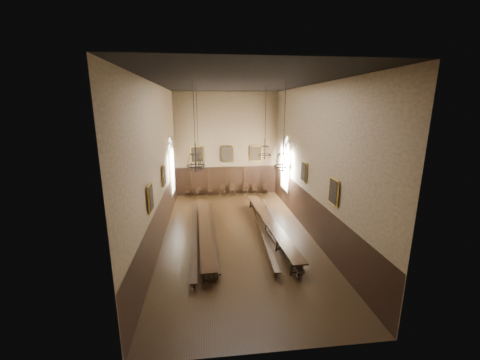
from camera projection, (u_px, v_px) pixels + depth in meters
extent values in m
cube|color=black|center=(238.00, 236.00, 18.20)|extent=(9.00, 18.00, 0.02)
cube|color=black|center=(237.00, 83.00, 16.01)|extent=(9.00, 18.00, 0.02)
cube|color=#8D7357|center=(227.00, 145.00, 25.79)|extent=(9.00, 0.02, 9.00)
cube|color=#8D7357|center=(271.00, 223.00, 8.43)|extent=(9.00, 0.02, 9.00)
cube|color=#8D7357|center=(158.00, 166.00, 16.61)|extent=(0.02, 18.00, 9.00)
cube|color=#8D7357|center=(312.00, 162.00, 17.61)|extent=(0.02, 18.00, 9.00)
cube|color=black|center=(205.00, 227.00, 17.54)|extent=(1.12, 10.27, 0.07)
cube|color=black|center=(270.00, 221.00, 18.38)|extent=(1.31, 10.76, 0.08)
cube|color=black|center=(194.00, 232.00, 17.56)|extent=(0.64, 10.75, 0.05)
cube|color=black|center=(213.00, 229.00, 18.03)|extent=(0.46, 10.13, 0.05)
cube|color=black|center=(261.00, 226.00, 18.45)|extent=(0.87, 10.77, 0.05)
cube|color=black|center=(278.00, 226.00, 18.47)|extent=(0.75, 10.77, 0.05)
cube|color=black|center=(188.00, 192.00, 25.89)|extent=(0.49, 0.49, 0.05)
cube|color=black|center=(188.00, 189.00, 26.00)|extent=(0.42, 0.11, 0.50)
cube|color=black|center=(199.00, 192.00, 26.07)|extent=(0.41, 0.41, 0.05)
cube|color=black|center=(199.00, 189.00, 26.17)|extent=(0.38, 0.07, 0.45)
cube|color=black|center=(210.00, 191.00, 26.21)|extent=(0.39, 0.39, 0.05)
cube|color=black|center=(210.00, 188.00, 26.31)|extent=(0.39, 0.04, 0.46)
cube|color=black|center=(223.00, 191.00, 26.21)|extent=(0.51, 0.51, 0.05)
cube|color=black|center=(222.00, 188.00, 26.32)|extent=(0.42, 0.14, 0.50)
cube|color=black|center=(232.00, 190.00, 26.34)|extent=(0.45, 0.45, 0.05)
cube|color=black|center=(232.00, 187.00, 26.46)|extent=(0.44, 0.05, 0.53)
cube|color=black|center=(245.00, 190.00, 26.46)|extent=(0.54, 0.54, 0.05)
cube|color=black|center=(245.00, 186.00, 26.58)|extent=(0.44, 0.15, 0.53)
cube|color=black|center=(255.00, 190.00, 26.65)|extent=(0.45, 0.45, 0.05)
cube|color=black|center=(254.00, 187.00, 26.76)|extent=(0.41, 0.08, 0.49)
cube|color=black|center=(265.00, 189.00, 26.73)|extent=(0.47, 0.47, 0.05)
cube|color=black|center=(265.00, 186.00, 26.84)|extent=(0.41, 0.11, 0.48)
cylinder|color=black|center=(197.00, 120.00, 18.96)|extent=(0.03, 0.03, 4.23)
torus|color=black|center=(199.00, 167.00, 19.71)|extent=(0.79, 0.79, 0.05)
torus|color=black|center=(199.00, 160.00, 19.58)|extent=(0.50, 0.50, 0.04)
cylinder|color=black|center=(199.00, 161.00, 19.61)|extent=(0.06, 0.06, 1.11)
cylinder|color=black|center=(266.00, 113.00, 19.18)|extent=(0.03, 0.03, 3.31)
torus|color=black|center=(265.00, 155.00, 19.84)|extent=(0.88, 0.88, 0.05)
torus|color=black|center=(265.00, 146.00, 19.70)|extent=(0.56, 0.56, 0.04)
cylinder|color=black|center=(265.00, 148.00, 19.73)|extent=(0.06, 0.06, 1.24)
cylinder|color=black|center=(194.00, 112.00, 13.87)|extent=(0.03, 0.03, 2.97)
torus|color=black|center=(196.00, 166.00, 14.50)|extent=(0.90, 0.90, 0.05)
torus|color=black|center=(195.00, 154.00, 14.36)|extent=(0.57, 0.57, 0.04)
cylinder|color=black|center=(195.00, 156.00, 14.38)|extent=(0.06, 0.06, 1.27)
cylinder|color=black|center=(285.00, 112.00, 13.95)|extent=(0.03, 0.03, 3.01)
torus|color=black|center=(283.00, 166.00, 14.58)|extent=(0.90, 0.90, 0.05)
torus|color=black|center=(283.00, 155.00, 14.44)|extent=(0.57, 0.57, 0.04)
cylinder|color=black|center=(283.00, 157.00, 14.47)|extent=(0.06, 0.06, 1.26)
cube|color=gold|center=(197.00, 155.00, 25.57)|extent=(1.10, 0.12, 1.40)
cube|color=black|center=(197.00, 155.00, 25.57)|extent=(0.98, 0.02, 1.28)
cube|color=gold|center=(227.00, 154.00, 25.86)|extent=(1.10, 0.12, 1.40)
cube|color=black|center=(227.00, 154.00, 25.86)|extent=(0.98, 0.02, 1.28)
cube|color=gold|center=(256.00, 153.00, 26.15)|extent=(1.10, 0.12, 1.40)
cube|color=black|center=(256.00, 153.00, 26.15)|extent=(0.98, 0.02, 1.28)
cube|color=gold|center=(164.00, 176.00, 17.78)|extent=(0.12, 1.00, 1.30)
cube|color=black|center=(164.00, 176.00, 17.78)|extent=(0.02, 0.88, 1.18)
cube|color=gold|center=(151.00, 198.00, 13.44)|extent=(0.12, 1.00, 1.30)
cube|color=black|center=(151.00, 198.00, 13.44)|extent=(0.02, 0.88, 1.18)
cube|color=gold|center=(304.00, 172.00, 18.76)|extent=(0.12, 1.00, 1.30)
cube|color=black|center=(304.00, 172.00, 18.76)|extent=(0.02, 0.88, 1.18)
cube|color=gold|center=(334.00, 192.00, 14.42)|extent=(0.12, 1.00, 1.30)
cube|color=black|center=(334.00, 192.00, 14.42)|extent=(0.02, 0.88, 1.18)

